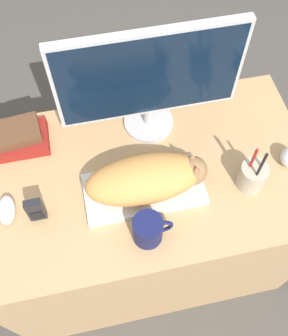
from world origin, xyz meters
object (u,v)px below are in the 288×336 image
(monitor, at_px, (150,79))
(pen_cup, at_px, (252,176))
(book_stack, at_px, (18,138))
(computer_mouse, at_px, (7,210))
(cat, at_px, (149,178))
(keyboard, at_px, (144,189))
(coffee_mug, at_px, (149,230))
(phone, at_px, (36,210))

(monitor, xyz_separation_m, pen_cup, (0.28, -0.32, -0.19))
(monitor, xyz_separation_m, book_stack, (-0.47, 0.01, -0.21))
(computer_mouse, xyz_separation_m, book_stack, (0.06, 0.27, 0.02))
(cat, distance_m, pen_cup, 0.34)
(computer_mouse, relative_size, pen_cup, 0.49)
(pen_cup, xyz_separation_m, book_stack, (-0.75, 0.33, -0.02))
(keyboard, relative_size, book_stack, 1.90)
(keyboard, relative_size, coffee_mug, 3.08)
(keyboard, xyz_separation_m, coffee_mug, (-0.02, -0.16, 0.04))
(keyboard, xyz_separation_m, computer_mouse, (-0.45, 0.02, 0.01))
(coffee_mug, relative_size, phone, 1.22)
(keyboard, height_order, cat, cat)
(cat, bearing_deg, monitor, 77.61)
(keyboard, height_order, book_stack, book_stack)
(coffee_mug, bearing_deg, cat, 76.94)
(cat, height_order, pen_cup, pen_cup)
(computer_mouse, height_order, book_stack, book_stack)
(pen_cup, xyz_separation_m, phone, (-0.71, 0.03, -0.00))
(computer_mouse, bearing_deg, coffee_mug, -22.14)
(coffee_mug, bearing_deg, monitor, 77.36)
(keyboard, distance_m, coffee_mug, 0.16)
(coffee_mug, xyz_separation_m, pen_cup, (0.38, 0.11, -0.00))
(computer_mouse, bearing_deg, keyboard, -2.18)
(coffee_mug, bearing_deg, phone, 157.47)
(keyboard, height_order, monitor, monitor)
(cat, relative_size, monitor, 0.65)
(book_stack, bearing_deg, coffee_mug, -49.63)
(book_stack, bearing_deg, phone, -82.05)
(keyboard, xyz_separation_m, phone, (-0.35, -0.02, 0.04))
(computer_mouse, relative_size, phone, 1.01)
(coffee_mug, bearing_deg, book_stack, 130.37)
(coffee_mug, height_order, pen_cup, pen_cup)
(coffee_mug, distance_m, book_stack, 0.58)
(monitor, distance_m, coffee_mug, 0.48)
(book_stack, bearing_deg, cat, -34.48)
(cat, relative_size, pen_cup, 1.83)
(keyboard, relative_size, pen_cup, 1.82)
(monitor, xyz_separation_m, phone, (-0.43, -0.29, -0.19))
(computer_mouse, xyz_separation_m, phone, (0.10, -0.04, 0.03))
(cat, distance_m, monitor, 0.32)
(phone, relative_size, book_stack, 0.50)
(coffee_mug, height_order, book_stack, coffee_mug)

